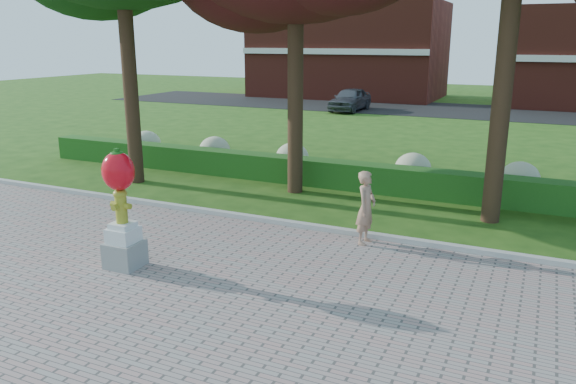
# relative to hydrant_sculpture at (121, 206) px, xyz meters

# --- Properties ---
(ground) EXTENTS (100.00, 100.00, 0.00)m
(ground) POSITION_rel_hydrant_sculpture_xyz_m (2.67, 0.62, -1.28)
(ground) COLOR #214812
(ground) RESTS_ON ground
(curb) EXTENTS (40.00, 0.18, 0.15)m
(curb) POSITION_rel_hydrant_sculpture_xyz_m (2.67, 3.62, -1.21)
(curb) COLOR #ADADA5
(curb) RESTS_ON ground
(lawn_hedge) EXTENTS (24.00, 0.70, 0.80)m
(lawn_hedge) POSITION_rel_hydrant_sculpture_xyz_m (2.67, 7.62, -0.88)
(lawn_hedge) COLOR #1C4B15
(lawn_hedge) RESTS_ON ground
(hydrangea_row) EXTENTS (20.10, 1.10, 0.99)m
(hydrangea_row) POSITION_rel_hydrant_sculpture_xyz_m (3.24, 8.62, -0.73)
(hydrangea_row) COLOR #BBC496
(hydrangea_row) RESTS_ON ground
(street) EXTENTS (50.00, 8.00, 0.02)m
(street) POSITION_rel_hydrant_sculpture_xyz_m (2.67, 28.62, -1.27)
(street) COLOR black
(street) RESTS_ON ground
(building_left) EXTENTS (14.00, 8.00, 7.00)m
(building_left) POSITION_rel_hydrant_sculpture_xyz_m (-7.33, 34.62, 2.22)
(building_left) COLOR maroon
(building_left) RESTS_ON ground
(hydrant_sculpture) EXTENTS (0.68, 0.65, 2.34)m
(hydrant_sculpture) POSITION_rel_hydrant_sculpture_xyz_m (0.00, 0.00, 0.00)
(hydrant_sculpture) COLOR gray
(hydrant_sculpture) RESTS_ON walkway
(woman) EXTENTS (0.43, 0.62, 1.61)m
(woman) POSITION_rel_hydrant_sculpture_xyz_m (3.86, 3.22, -0.44)
(woman) COLOR #A5785E
(woman) RESTS_ON walkway
(parked_car) EXTENTS (1.82, 4.22, 1.42)m
(parked_car) POSITION_rel_hydrant_sculpture_xyz_m (-4.09, 25.62, -0.55)
(parked_car) COLOR #44474C
(parked_car) RESTS_ON street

